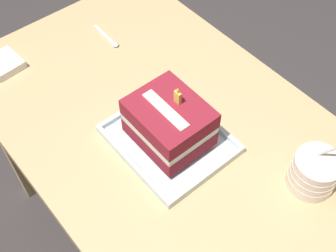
% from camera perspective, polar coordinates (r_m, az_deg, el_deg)
% --- Properties ---
extents(ground_plane, '(8.00, 8.00, 0.00)m').
position_cam_1_polar(ground_plane, '(1.83, -0.10, -14.11)').
color(ground_plane, '#383333').
extents(dining_table, '(1.21, 0.74, 0.75)m').
position_cam_1_polar(dining_table, '(1.27, -0.14, -2.72)').
color(dining_table, tan).
rests_on(dining_table, ground_plane).
extents(foil_tray, '(0.30, 0.25, 0.02)m').
position_cam_1_polar(foil_tray, '(1.14, 0.15, -1.85)').
color(foil_tray, silver).
rests_on(foil_tray, dining_table).
extents(birthday_cake, '(0.19, 0.16, 0.16)m').
position_cam_1_polar(birthday_cake, '(1.08, 0.16, 0.46)').
color(birthday_cake, maroon).
rests_on(birthday_cake, foil_tray).
extents(bowl_stack, '(0.12, 0.12, 0.14)m').
position_cam_1_polar(bowl_stack, '(1.10, 18.44, -5.73)').
color(bowl_stack, silver).
rests_on(bowl_stack, dining_table).
extents(serving_spoon_near_tray, '(0.13, 0.02, 0.01)m').
position_cam_1_polar(serving_spoon_near_tray, '(1.41, -7.42, 10.94)').
color(serving_spoon_near_tray, silver).
rests_on(serving_spoon_near_tray, dining_table).
extents(napkin_pile, '(0.11, 0.10, 0.02)m').
position_cam_1_polar(napkin_pile, '(1.40, -20.55, 7.58)').
color(napkin_pile, white).
rests_on(napkin_pile, dining_table).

